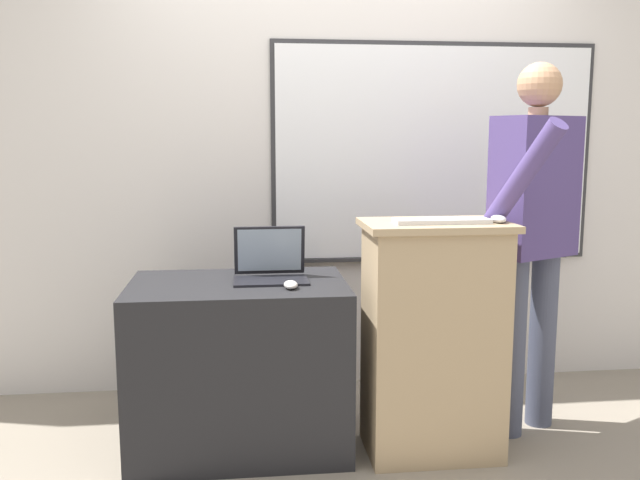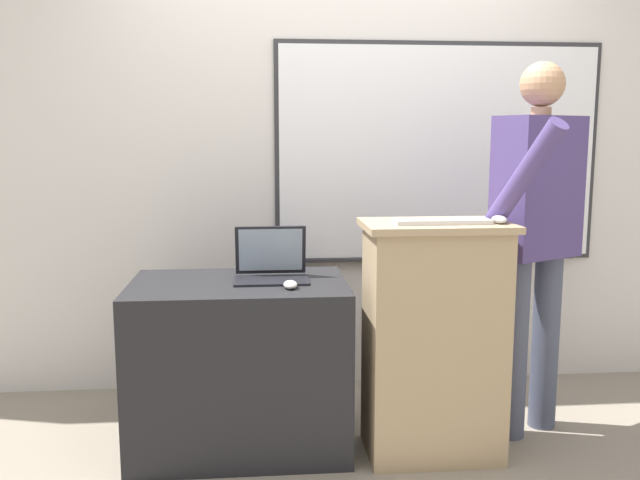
{
  "view_description": "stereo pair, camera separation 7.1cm",
  "coord_description": "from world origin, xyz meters",
  "px_view_note": "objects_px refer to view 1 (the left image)",
  "views": [
    {
      "loc": [
        -0.54,
        -2.53,
        1.43
      ],
      "look_at": [
        -0.21,
        0.38,
        0.97
      ],
      "focal_mm": 38.0,
      "sensor_mm": 36.0,
      "label": 1
    },
    {
      "loc": [
        -0.47,
        -2.54,
        1.43
      ],
      "look_at": [
        -0.21,
        0.38,
        0.97
      ],
      "focal_mm": 38.0,
      "sensor_mm": 36.0,
      "label": 2
    }
  ],
  "objects_px": {
    "person_presenter": "(534,224)",
    "lectern_podium": "(433,338)",
    "laptop": "(270,262)",
    "computer_mouse_by_laptop": "(291,285)",
    "wireless_keyboard": "(442,221)",
    "computer_mouse_by_keyboard": "(498,219)",
    "side_desk": "(239,365)"
  },
  "relations": [
    {
      "from": "laptop",
      "to": "computer_mouse_by_keyboard",
      "type": "relative_size",
      "value": 3.35
    },
    {
      "from": "wireless_keyboard",
      "to": "computer_mouse_by_laptop",
      "type": "height_order",
      "value": "wireless_keyboard"
    },
    {
      "from": "side_desk",
      "to": "computer_mouse_by_laptop",
      "type": "relative_size",
      "value": 9.77
    },
    {
      "from": "person_presenter",
      "to": "computer_mouse_by_laptop",
      "type": "relative_size",
      "value": 17.59
    },
    {
      "from": "lectern_podium",
      "to": "side_desk",
      "type": "distance_m",
      "value": 0.89
    },
    {
      "from": "person_presenter",
      "to": "computer_mouse_by_keyboard",
      "type": "relative_size",
      "value": 17.59
    },
    {
      "from": "person_presenter",
      "to": "lectern_podium",
      "type": "bearing_deg",
      "value": 171.93
    },
    {
      "from": "wireless_keyboard",
      "to": "computer_mouse_by_keyboard",
      "type": "xyz_separation_m",
      "value": [
        0.25,
        -0.02,
        0.01
      ]
    },
    {
      "from": "person_presenter",
      "to": "wireless_keyboard",
      "type": "distance_m",
      "value": 0.56
    },
    {
      "from": "person_presenter",
      "to": "computer_mouse_by_laptop",
      "type": "distance_m",
      "value": 1.19
    },
    {
      "from": "laptop",
      "to": "lectern_podium",
      "type": "bearing_deg",
      "value": -17.84
    },
    {
      "from": "lectern_podium",
      "to": "computer_mouse_by_laptop",
      "type": "relative_size",
      "value": 10.56
    },
    {
      "from": "side_desk",
      "to": "person_presenter",
      "type": "xyz_separation_m",
      "value": [
        1.38,
        0.01,
        0.63
      ]
    },
    {
      "from": "laptop",
      "to": "computer_mouse_by_laptop",
      "type": "relative_size",
      "value": 3.35
    },
    {
      "from": "laptop",
      "to": "wireless_keyboard",
      "type": "height_order",
      "value": "wireless_keyboard"
    },
    {
      "from": "side_desk",
      "to": "wireless_keyboard",
      "type": "height_order",
      "value": "wireless_keyboard"
    },
    {
      "from": "lectern_podium",
      "to": "computer_mouse_by_laptop",
      "type": "height_order",
      "value": "lectern_podium"
    },
    {
      "from": "side_desk",
      "to": "wireless_keyboard",
      "type": "bearing_deg",
      "value": -13.83
    },
    {
      "from": "laptop",
      "to": "computer_mouse_by_keyboard",
      "type": "bearing_deg",
      "value": -17.22
    },
    {
      "from": "lectern_podium",
      "to": "laptop",
      "type": "xyz_separation_m",
      "value": [
        -0.71,
        0.23,
        0.32
      ]
    },
    {
      "from": "person_presenter",
      "to": "laptop",
      "type": "relative_size",
      "value": 5.24
    },
    {
      "from": "side_desk",
      "to": "laptop",
      "type": "bearing_deg",
      "value": 24.29
    },
    {
      "from": "computer_mouse_by_laptop",
      "to": "computer_mouse_by_keyboard",
      "type": "relative_size",
      "value": 1.0
    },
    {
      "from": "lectern_podium",
      "to": "wireless_keyboard",
      "type": "bearing_deg",
      "value": -79.91
    },
    {
      "from": "side_desk",
      "to": "laptop",
      "type": "distance_m",
      "value": 0.49
    },
    {
      "from": "wireless_keyboard",
      "to": "computer_mouse_by_keyboard",
      "type": "relative_size",
      "value": 4.09
    },
    {
      "from": "laptop",
      "to": "person_presenter",
      "type": "bearing_deg",
      "value": -2.76
    },
    {
      "from": "person_presenter",
      "to": "computer_mouse_by_keyboard",
      "type": "bearing_deg",
      "value": -164.14
    },
    {
      "from": "lectern_podium",
      "to": "computer_mouse_by_keyboard",
      "type": "bearing_deg",
      "value": -15.48
    },
    {
      "from": "laptop",
      "to": "wireless_keyboard",
      "type": "xyz_separation_m",
      "value": [
        0.72,
        -0.28,
        0.22
      ]
    },
    {
      "from": "lectern_podium",
      "to": "person_presenter",
      "type": "xyz_separation_m",
      "value": [
        0.52,
        0.17,
        0.49
      ]
    },
    {
      "from": "laptop",
      "to": "computer_mouse_by_laptop",
      "type": "distance_m",
      "value": 0.24
    }
  ]
}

